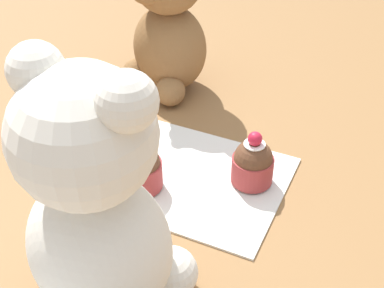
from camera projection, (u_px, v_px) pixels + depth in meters
The scene contains 6 objects.
ground_plane at pixel (192, 179), 0.68m from camera, with size 4.00×4.00×0.00m, color olive.
knitted_placemat at pixel (192, 177), 0.67m from camera, with size 0.23×0.19×0.01m, color silver.
teddy_bear_cream at pixel (101, 206), 0.46m from camera, with size 0.15×0.15×0.27m.
teddy_bear_tan at pixel (167, 21), 0.79m from camera, with size 0.15×0.14×0.24m.
cupcake_near_cream_bear at pixel (140, 167), 0.64m from camera, with size 0.05×0.05×0.08m.
cupcake_near_tan_bear at pixel (253, 163), 0.65m from camera, with size 0.05×0.05×0.07m.
Camera 1 is at (-0.21, 0.46, 0.45)m, focal length 50.00 mm.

